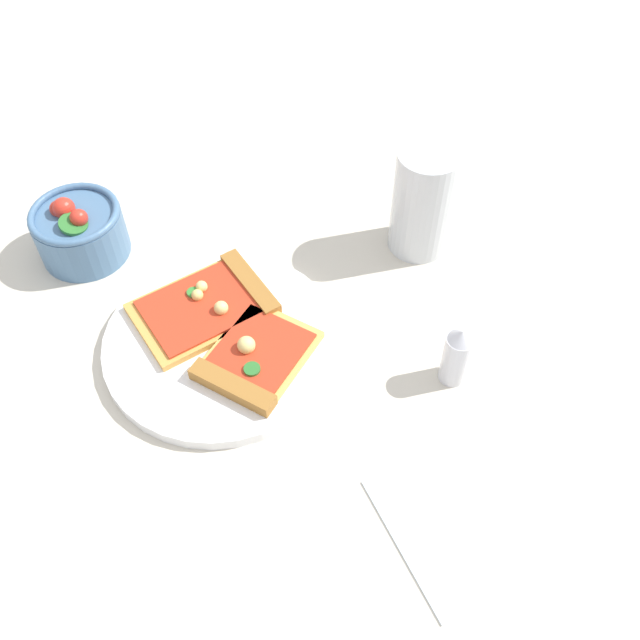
{
  "coord_description": "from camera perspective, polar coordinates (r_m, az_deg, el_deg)",
  "views": [
    {
      "loc": [
        0.39,
        -0.3,
        0.61
      ],
      "look_at": [
        0.07,
        0.03,
        0.03
      ],
      "focal_mm": 39.39,
      "sensor_mm": 36.0,
      "label": 1
    }
  ],
  "objects": [
    {
      "name": "plate",
      "position": [
        0.75,
        -7.76,
        -1.98
      ],
      "size": [
        0.25,
        0.25,
        0.01
      ],
      "primitive_type": "cylinder",
      "color": "white",
      "rests_on": "ground_plane"
    },
    {
      "name": "pizza_slice_near",
      "position": [
        0.77,
        -8.91,
        1.32
      ],
      "size": [
        0.13,
        0.16,
        0.02
      ],
      "color": "gold",
      "rests_on": "plate"
    },
    {
      "name": "ground_plane",
      "position": [
        0.78,
        -4.84,
        0.28
      ],
      "size": [
        2.4,
        2.4,
        0.0
      ],
      "primitive_type": "plane",
      "color": "beige",
      "rests_on": "ground"
    },
    {
      "name": "paper_napkin",
      "position": [
        0.67,
        11.39,
        -15.54
      ],
      "size": [
        0.18,
        0.17,
        0.0
      ],
      "primitive_type": "cube",
      "rotation": [
        0.0,
        0.0,
        -0.35
      ],
      "color": "white",
      "rests_on": "ground_plane"
    },
    {
      "name": "pepper_shaker",
      "position": [
        0.71,
        11.04,
        -2.83
      ],
      "size": [
        0.03,
        0.03,
        0.08
      ],
      "color": "silver",
      "rests_on": "ground_plane"
    },
    {
      "name": "soda_glass",
      "position": [
        0.82,
        8.31,
        9.2
      ],
      "size": [
        0.07,
        0.07,
        0.13
      ],
      "color": "silver",
      "rests_on": "ground_plane"
    },
    {
      "name": "salad_bowl",
      "position": [
        0.87,
        -18.94,
        6.89
      ],
      "size": [
        0.1,
        0.1,
        0.08
      ],
      "color": "#4C7299",
      "rests_on": "ground_plane"
    },
    {
      "name": "pizza_slice_far",
      "position": [
        0.72,
        -5.46,
        -3.27
      ],
      "size": [
        0.12,
        0.13,
        0.03
      ],
      "color": "#E5B256",
      "rests_on": "plate"
    }
  ]
}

